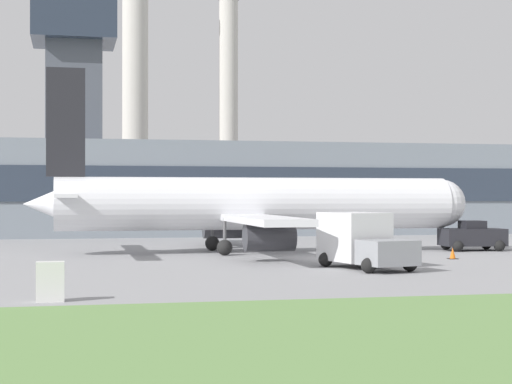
% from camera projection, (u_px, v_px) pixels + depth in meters
% --- Properties ---
extents(ground_plane, '(400.00, 400.00, 0.00)m').
position_uv_depth(ground_plane, '(321.00, 258.00, 46.87)').
color(ground_plane, gray).
extents(terminal_building, '(71.23, 15.36, 20.83)m').
position_uv_depth(terminal_building, '(210.00, 184.00, 78.33)').
color(terminal_building, gray).
rests_on(terminal_building, ground_plane).
extents(smokestack_left, '(3.57, 3.57, 33.18)m').
position_uv_depth(smokestack_left, '(135.00, 85.00, 102.72)').
color(smokestack_left, beige).
rests_on(smokestack_left, ground_plane).
extents(smokestack_right, '(2.75, 2.75, 29.12)m').
position_uv_depth(smokestack_right, '(229.00, 107.00, 108.59)').
color(smokestack_right, beige).
rests_on(smokestack_right, ground_plane).
extents(airplane, '(27.35, 25.51, 10.88)m').
position_uv_depth(airplane, '(250.00, 205.00, 51.82)').
color(airplane, white).
rests_on(airplane, ground_plane).
extents(pushback_tug, '(3.98, 2.76, 1.88)m').
position_uv_depth(pushback_tug, '(472.00, 237.00, 53.59)').
color(pushback_tug, '#232328').
rests_on(pushback_tug, ground_plane).
extents(baggage_truck, '(3.67, 5.95, 2.64)m').
position_uv_depth(baggage_truck, '(361.00, 241.00, 40.55)').
color(baggage_truck, gray).
rests_on(baggage_truck, ground_plane).
extents(traffic_cone_near_nose, '(0.48, 0.48, 0.62)m').
position_uv_depth(traffic_cone_near_nose, '(453.00, 254.00, 46.51)').
color(traffic_cone_near_nose, black).
rests_on(traffic_cone_near_nose, ground_plane).
extents(traffic_cone_wingtip, '(0.55, 0.55, 0.64)m').
position_uv_depth(traffic_cone_wingtip, '(403.00, 254.00, 45.81)').
color(traffic_cone_wingtip, black).
rests_on(traffic_cone_wingtip, ground_plane).
extents(utility_cabinet, '(0.90, 0.53, 1.31)m').
position_uv_depth(utility_cabinet, '(50.00, 282.00, 27.82)').
color(utility_cabinet, silver).
rests_on(utility_cabinet, ground_plane).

